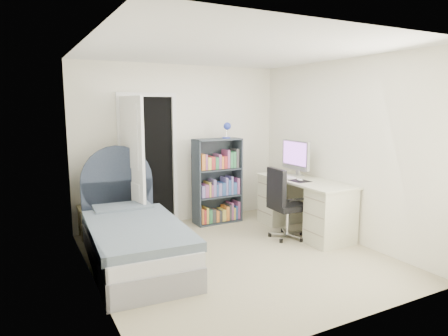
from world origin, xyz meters
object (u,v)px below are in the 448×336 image
floor_lamp (139,201)px  office_chair (283,200)px  bed (133,238)px  nightstand (91,213)px  bookcase (218,184)px  desk (303,203)px

floor_lamp → office_chair: bearing=-28.8°
office_chair → bed: bearing=175.7°
nightstand → bookcase: bookcase is taller
desk → floor_lamp: bearing=158.8°
bookcase → desk: 1.38m
nightstand → office_chair: 2.74m
floor_lamp → nightstand: bearing=149.5°
bed → nightstand: bearing=103.9°
bookcase → desk: size_ratio=0.98×
bookcase → office_chair: 1.24m
nightstand → desk: 3.09m
bookcase → office_chair: bookcase is taller
desk → nightstand: bearing=156.7°
bookcase → office_chair: size_ratio=1.59×
bed → desk: size_ratio=1.35×
nightstand → office_chair: office_chair is taller
floor_lamp → bed: bearing=-111.0°
floor_lamp → bookcase: bookcase is taller
nightstand → bed: bearing=-76.1°
nightstand → office_chair: bearing=-29.3°
bed → floor_lamp: size_ratio=1.66×
floor_lamp → bookcase: size_ratio=0.83×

